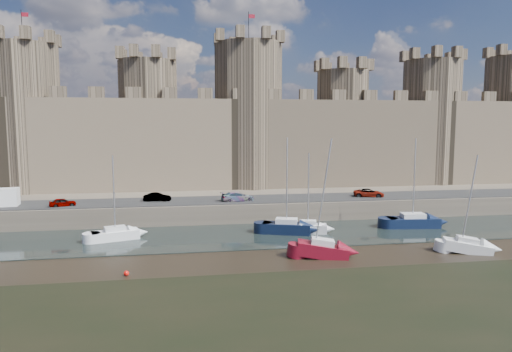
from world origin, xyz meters
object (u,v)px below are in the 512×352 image
(car_3, at_px, (369,193))
(sailboat_0, at_px, (115,234))
(car_0, at_px, (63,202))
(sailboat_1, at_px, (287,227))
(sailboat_5, at_px, (467,246))
(sailboat_2, at_px, (308,227))
(car_1, at_px, (157,197))
(car_2, at_px, (238,197))
(sailboat_4, at_px, (322,249))
(sailboat_3, at_px, (413,221))

(car_3, bearing_deg, sailboat_0, 121.24)
(car_0, relative_size, car_3, 0.74)
(sailboat_1, xyz_separation_m, sailboat_5, (15.95, -10.38, -0.15))
(sailboat_2, height_order, sailboat_5, sailboat_5)
(sailboat_0, bearing_deg, car_3, -2.24)
(car_1, relative_size, car_3, 0.84)
(car_2, relative_size, sailboat_2, 0.47)
(sailboat_4, height_order, sailboat_5, sailboat_4)
(sailboat_5, bearing_deg, sailboat_3, 110.16)
(car_2, height_order, sailboat_3, sailboat_3)
(car_0, xyz_separation_m, sailboat_1, (26.50, -8.18, -2.18))
(sailboat_1, bearing_deg, sailboat_5, -14.52)
(sailboat_3, bearing_deg, car_1, 169.49)
(car_0, height_order, sailboat_0, sailboat_0)
(sailboat_4, xyz_separation_m, sailboat_5, (14.66, -0.71, -0.11))
(car_0, relative_size, car_2, 0.72)
(sailboat_0, distance_m, sailboat_4, 22.65)
(sailboat_0, height_order, sailboat_3, sailboat_3)
(sailboat_3, height_order, sailboat_5, sailboat_3)
(sailboat_0, height_order, sailboat_2, sailboat_2)
(car_3, relative_size, sailboat_0, 0.45)
(car_0, xyz_separation_m, sailboat_0, (7.34, -8.10, -2.29))
(sailboat_1, bearing_deg, car_0, -178.60)
(car_2, distance_m, sailboat_0, 17.03)
(car_1, relative_size, sailboat_2, 0.38)
(car_0, xyz_separation_m, car_3, (40.41, 1.03, 0.05))
(sailboat_1, bearing_deg, sailboat_3, 20.95)
(sailboat_3, bearing_deg, sailboat_4, -138.51)
(sailboat_2, bearing_deg, car_0, 178.32)
(car_3, height_order, sailboat_3, sailboat_3)
(sailboat_3, height_order, sailboat_4, sailboat_4)
(sailboat_0, relative_size, sailboat_5, 0.96)
(sailboat_2, bearing_deg, car_1, 164.05)
(car_3, bearing_deg, car_2, 107.49)
(car_1, relative_size, car_2, 0.81)
(sailboat_4, distance_m, sailboat_5, 14.68)
(sailboat_1, bearing_deg, car_3, 52.05)
(car_1, distance_m, sailboat_1, 18.37)
(car_2, bearing_deg, sailboat_4, -168.43)
(car_1, height_order, sailboat_4, sailboat_4)
(car_3, distance_m, sailboat_2, 14.95)
(car_1, xyz_separation_m, sailboat_2, (17.65, -10.32, -2.32))
(car_1, height_order, sailboat_1, sailboat_1)
(car_2, relative_size, car_3, 1.04)
(car_0, bearing_deg, sailboat_4, -140.96)
(car_0, bearing_deg, sailboat_1, -125.38)
(car_1, distance_m, sailboat_4, 25.85)
(car_2, height_order, sailboat_0, sailboat_0)
(car_2, distance_m, car_3, 18.56)
(sailboat_2, relative_size, sailboat_4, 0.82)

